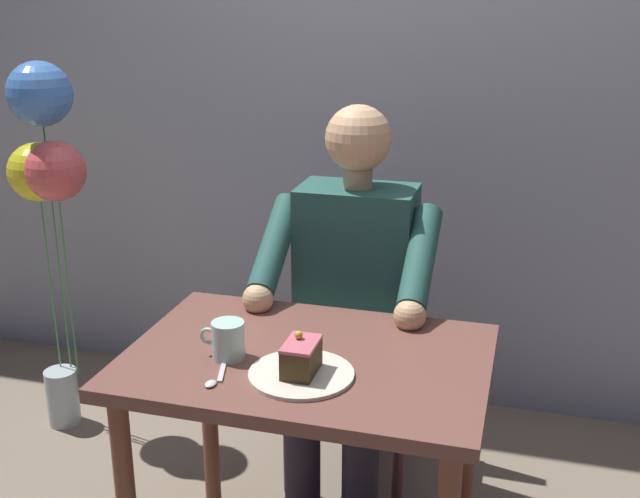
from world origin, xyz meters
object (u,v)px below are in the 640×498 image
(dining_table, at_px, (307,391))
(balloon_display, at_px, (46,170))
(seated_person, at_px, (350,305))
(cake_slice, at_px, (301,357))
(dessert_spoon, at_px, (216,378))
(chair, at_px, (362,331))
(coffee_cup, at_px, (228,339))

(dining_table, bearing_deg, balloon_display, -27.46)
(seated_person, relative_size, balloon_display, 0.93)
(cake_slice, relative_size, dessert_spoon, 0.81)
(dining_table, height_order, chair, chair)
(dessert_spoon, height_order, balloon_display, balloon_display)
(dessert_spoon, bearing_deg, seated_person, -104.62)
(chair, xyz_separation_m, coffee_cup, (0.18, 0.71, 0.27))
(seated_person, xyz_separation_m, coffee_cup, (0.18, 0.54, 0.10))
(dining_table, distance_m, chair, 0.65)
(seated_person, distance_m, cake_slice, 0.59)
(dining_table, relative_size, dessert_spoon, 6.41)
(dining_table, distance_m, balloon_display, 1.31)
(cake_slice, height_order, coffee_cup, cake_slice)
(dining_table, height_order, cake_slice, cake_slice)
(cake_slice, distance_m, dessert_spoon, 0.21)
(seated_person, distance_m, dessert_spoon, 0.68)
(chair, xyz_separation_m, balloon_display, (1.12, 0.06, 0.50))
(coffee_cup, bearing_deg, balloon_display, -34.93)
(chair, distance_m, cake_slice, 0.80)
(chair, xyz_separation_m, dessert_spoon, (0.17, 0.82, 0.22))
(cake_slice, relative_size, coffee_cup, 0.99)
(dining_table, bearing_deg, seated_person, -90.00)
(dining_table, relative_size, chair, 1.03)
(cake_slice, bearing_deg, dessert_spoon, 20.44)
(dining_table, relative_size, balloon_display, 0.67)
(seated_person, distance_m, balloon_display, 1.17)
(seated_person, height_order, cake_slice, seated_person)
(chair, xyz_separation_m, seated_person, (0.00, 0.17, 0.16))
(dessert_spoon, bearing_deg, coffee_cup, -82.62)
(dining_table, distance_m, cake_slice, 0.19)
(seated_person, bearing_deg, balloon_display, -5.69)
(coffee_cup, distance_m, balloon_display, 1.16)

